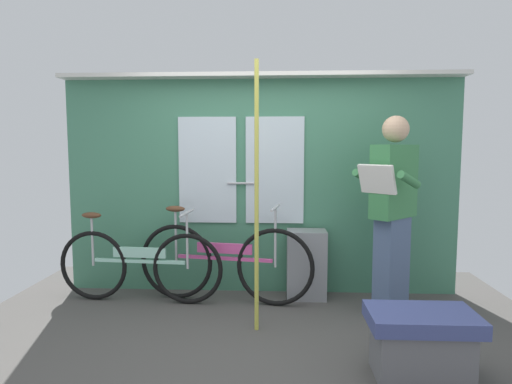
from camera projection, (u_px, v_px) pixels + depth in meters
ground_plane at (253, 351)px, 3.35m from camera, size 5.07×4.39×0.04m
train_door_wall at (260, 180)px, 4.61m from camera, size 4.07×0.28×2.26m
bicycle_near_door at (139, 265)px, 4.34m from camera, size 1.67×0.44×0.91m
bicycle_leaning_behind at (224, 262)px, 4.33m from camera, size 1.75×0.46×0.97m
passenger_reading_newspaper at (393, 209)px, 4.02m from camera, size 0.64×0.64×1.81m
trash_bin_by_wall at (306, 264)px, 4.46m from camera, size 0.39×0.28×0.69m
handrail_pole at (257, 198)px, 3.59m from camera, size 0.04×0.04×2.22m
bench_seat_corner at (421, 342)px, 2.91m from camera, size 0.70×0.44×0.45m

